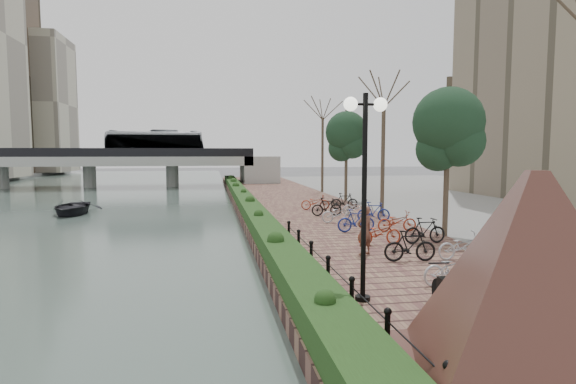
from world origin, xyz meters
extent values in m
plane|color=#59595B|center=(0.00, 0.00, 0.00)|extent=(220.00, 220.00, 0.00)
cube|color=#41514B|center=(-15.00, 25.00, 0.01)|extent=(30.00, 130.00, 0.02)
cube|color=brown|center=(4.00, 17.50, 0.25)|extent=(8.00, 75.00, 0.50)
cube|color=gray|center=(20.00, 17.50, 0.25)|extent=(24.00, 75.00, 0.50)
cube|color=#1F3914|center=(0.60, 20.00, 0.80)|extent=(1.10, 56.00, 0.60)
cylinder|color=black|center=(1.40, -1.00, 0.85)|extent=(0.10, 0.10, 0.70)
cylinder|color=black|center=(1.40, 1.00, 0.85)|extent=(0.10, 0.10, 0.70)
cylinder|color=black|center=(1.40, 3.00, 0.85)|extent=(0.10, 0.10, 0.70)
cylinder|color=black|center=(1.40, 5.00, 0.85)|extent=(0.10, 0.10, 0.70)
cylinder|color=black|center=(1.40, 7.00, 0.85)|extent=(0.10, 0.10, 0.70)
cylinder|color=black|center=(1.40, 9.00, 0.85)|extent=(0.10, 0.10, 0.70)
cube|color=#4B2220|center=(2.89, -2.58, 0.61)|extent=(3.89, 3.89, 0.23)
pyramid|color=#4B2220|center=(2.89, -2.58, 2.22)|extent=(5.81, 5.81, 2.98)
cylinder|color=black|center=(1.89, 1.69, 2.89)|extent=(0.12, 0.12, 4.78)
cylinder|color=black|center=(1.89, 1.69, 5.03)|extent=(0.70, 0.06, 0.06)
sphere|color=white|center=(1.54, 1.69, 5.03)|extent=(0.32, 0.32, 0.32)
sphere|color=white|center=(2.24, 1.69, 5.03)|extent=(0.32, 0.32, 0.32)
imported|color=brown|center=(3.50, 6.17, 1.33)|extent=(0.71, 0.60, 1.66)
imported|color=#B2B3B7|center=(4.60, 2.52, 0.95)|extent=(0.60, 1.71, 0.90)
imported|color=black|center=(4.60, 5.12, 1.00)|extent=(0.47, 1.66, 1.00)
imported|color=maroon|center=(4.60, 7.72, 0.95)|extent=(0.60, 1.72, 0.90)
imported|color=navy|center=(4.60, 10.32, 1.00)|extent=(0.47, 1.66, 1.00)
imported|color=#B2B3B7|center=(4.60, 12.92, 0.95)|extent=(0.60, 1.71, 0.90)
imported|color=black|center=(4.60, 15.52, 1.00)|extent=(0.47, 1.66, 1.00)
imported|color=maroon|center=(4.60, 18.12, 0.95)|extent=(0.60, 1.72, 0.90)
imported|color=navy|center=(6.40, 2.52, 1.00)|extent=(0.47, 1.66, 1.00)
imported|color=#B2B3B7|center=(6.40, 5.12, 0.95)|extent=(0.60, 1.71, 0.90)
imported|color=black|center=(6.40, 7.72, 1.00)|extent=(0.47, 1.66, 1.00)
imported|color=maroon|center=(6.40, 10.32, 0.95)|extent=(0.60, 1.71, 0.90)
imported|color=navy|center=(6.40, 12.92, 1.00)|extent=(0.47, 1.66, 1.00)
imported|color=#B2B3B7|center=(6.40, 15.52, 0.95)|extent=(0.60, 1.71, 0.90)
imported|color=black|center=(6.40, 18.12, 1.00)|extent=(0.47, 1.66, 1.00)
cube|color=#A1A09B|center=(-15.00, 45.00, 3.00)|extent=(36.00, 8.00, 1.00)
cube|color=black|center=(-15.00, 41.10, 3.95)|extent=(36.00, 0.15, 0.90)
cube|color=black|center=(-15.00, 48.90, 3.95)|extent=(36.00, 0.15, 0.90)
cylinder|color=#A1A09B|center=(-24.00, 45.00, 1.25)|extent=(1.40, 1.40, 2.50)
cylinder|color=#A1A09B|center=(-15.00, 45.00, 1.25)|extent=(1.40, 1.40, 2.50)
cylinder|color=#A1A09B|center=(-6.00, 45.00, 1.25)|extent=(1.40, 1.40, 2.50)
imported|color=silver|center=(-7.75, 45.00, 5.00)|extent=(2.52, 10.77, 3.00)
imported|color=black|center=(-10.36, 22.16, 0.47)|extent=(3.15, 4.36, 0.89)
cube|color=#AEA791|center=(-33.00, 80.00, 12.50)|extent=(12.00, 12.00, 24.00)
camera|label=1|loc=(-1.56, -8.11, 3.95)|focal=28.00mm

